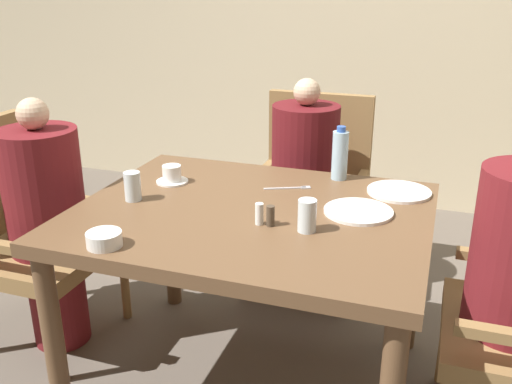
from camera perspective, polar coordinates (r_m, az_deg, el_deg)
The scene contains 16 objects.
ground_plane at distance 2.42m, azimuth -0.41°, elevation -18.30°, with size 16.00×16.00×0.00m, color #60564C.
dining_table at distance 2.07m, azimuth -0.45°, elevation -4.12°, with size 1.25×1.01×0.74m.
chair_left_side at distance 2.64m, azimuth -22.54°, elevation -3.46°, with size 0.55×0.55×0.97m.
diner_in_left_chair at distance 2.53m, azimuth -20.08°, elevation -3.02°, with size 0.32×0.32×1.09m.
chair_far_side at distance 2.95m, azimuth 5.52°, elevation 0.60°, with size 0.55×0.55×0.97m.
diner_in_far_chair at distance 2.80m, azimuth 4.81°, elevation 0.49°, with size 0.32×0.32×1.09m.
plate_main_left at distance 2.26m, azimuth 14.11°, elevation 0.04°, with size 0.24×0.24×0.01m.
plate_main_right at distance 2.04m, azimuth 10.20°, elevation -1.92°, with size 0.24×0.24×0.01m.
teacup_with_saucer at distance 2.32m, azimuth -8.40°, elevation 1.66°, with size 0.13×0.13×0.07m.
bowl_small at distance 1.82m, azimuth -14.94°, elevation -4.59°, with size 0.11×0.11×0.05m.
water_bottle at distance 2.34m, azimuth 8.39°, elevation 3.71°, with size 0.06×0.06×0.22m.
glass_tall_near at distance 2.16m, azimuth -12.24°, elevation 0.57°, with size 0.06×0.06×0.11m.
glass_tall_mid at distance 1.86m, azimuth 5.14°, elevation -2.37°, with size 0.06×0.06×0.11m.
salt_shaker at distance 1.91m, azimuth 0.33°, elevation -2.20°, with size 0.03×0.03×0.07m.
pepper_shaker at distance 1.90m, azimuth 1.46°, elevation -2.40°, with size 0.03×0.03×0.07m.
fork_beside_plate at distance 2.24m, azimuth 3.65°, elevation 0.41°, with size 0.18×0.09×0.00m.
Camera 1 is at (0.62, -1.78, 1.52)m, focal length 40.00 mm.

